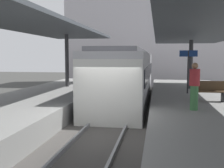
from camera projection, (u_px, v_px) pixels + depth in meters
ground_plane at (102, 140)px, 9.60m from camera, size 80.00×80.00×0.00m
platform_left at (1, 122)px, 10.16m from camera, size 4.40×28.00×1.00m
platform_right at (217, 131)px, 8.94m from camera, size 4.40×28.00×1.00m
track_ballast at (102, 137)px, 9.59m from camera, size 3.20×28.00×0.20m
rail_near_side at (82, 132)px, 9.69m from camera, size 0.08×28.00×0.14m
rail_far_side at (123, 134)px, 9.46m from camera, size 0.08×28.00×0.14m
commuter_train at (127, 76)px, 17.00m from camera, size 2.78×13.39×3.10m
canopy_left at (16, 21)px, 11.16m from camera, size 4.18×21.00×3.44m
canopy_right at (213, 28)px, 9.98m from camera, size 4.18×21.00×3.01m
platform_bench at (209, 90)px, 11.72m from camera, size 1.40×0.41×0.86m
platform_sign at (188, 62)px, 14.15m from camera, size 0.90×0.08×2.21m
passenger_mid_platform at (194, 86)px, 9.75m from camera, size 0.36×0.36×1.68m
station_building_backdrop at (158, 31)px, 28.40m from camera, size 18.00×6.00×11.00m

